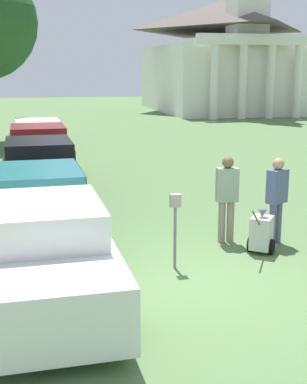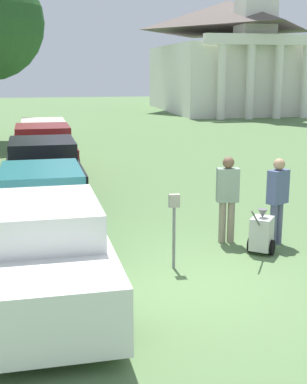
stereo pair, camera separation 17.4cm
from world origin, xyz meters
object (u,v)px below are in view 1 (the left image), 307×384
parked_car_cream (38,139)px  equipment_cart (261,233)px  parking_meter (175,217)px  person_supervisor (277,196)px  parked_car_maroon (39,150)px  parked_car_teal (41,204)px  church (222,49)px  parked_car_black (39,170)px  person_worker (227,194)px  parked_car_white (43,253)px

parked_car_cream → equipment_cart: parked_car_cream is taller
parking_meter → equipment_cart: 1.89m
parked_car_cream → person_supervisor: person_supervisor is taller
person_supervisor → equipment_cart: size_ratio=1.70×
parked_car_maroon → parked_car_teal: bearing=-91.8°
parked_car_teal → parked_car_maroon: size_ratio=1.02×
parked_car_maroon → equipment_cart: size_ratio=5.10×
parking_meter → church: 36.54m
parked_car_maroon → person_supervisor: person_supervisor is taller
equipment_cart → person_supervisor: bearing=79.7°
parking_meter → parked_car_black: bearing=109.8°
parked_car_cream → parking_meter: (2.19, -13.00, 0.25)m
parked_car_black → equipment_cart: 6.90m
parking_meter → parked_car_maroon: bearing=103.1°
parked_car_maroon → person_worker: 8.97m
parked_car_white → person_supervisor: 4.73m
parked_car_maroon → church: 29.05m
parked_car_white → equipment_cart: (3.95, 1.19, -0.31)m
parked_car_teal → equipment_cart: bearing=-28.6°
parked_car_cream → equipment_cart: bearing=-74.4°
person_worker → parked_car_white: bearing=36.3°
parked_car_white → parking_meter: 2.33m
parked_car_black → parked_car_maroon: size_ratio=1.04×
parked_car_cream → person_supervisor: size_ratio=3.15×
parked_car_black → person_worker: person_worker is taller
parked_car_teal → equipment_cart: size_ratio=5.22×
parked_car_white → parked_car_maroon: (0.00, 10.18, 0.04)m
parked_car_black → person_supervisor: person_supervisor is taller
person_worker → person_supervisor: (0.90, -0.30, -0.01)m
person_worker → parked_car_cream: bearing=-65.7°
parked_car_teal → parked_car_black: 3.65m
parked_car_cream → equipment_cart: size_ratio=5.34×
person_supervisor → equipment_cart: 0.87m
person_worker → equipment_cart: bearing=127.1°
parked_car_white → parked_car_cream: size_ratio=0.90×
parked_car_maroon → person_worker: (3.53, -8.24, 0.23)m
parked_car_cream → parking_meter: parked_car_cream is taller
parked_car_teal → church: 35.19m
parked_car_black → person_worker: 6.05m
parking_meter → person_supervisor: 2.41m
parked_car_teal → person_supervisor: person_supervisor is taller
parked_car_teal → parked_car_white: bearing=-91.8°
parking_meter → parked_car_cream: bearing=99.6°
person_supervisor → church: 34.99m
parked_car_white → equipment_cart: 4.14m
parked_car_black → parking_meter: parked_car_black is taller
parking_meter → person_worker: 1.79m
parked_car_white → church: size_ratio=0.21×
person_supervisor → equipment_cart: (-0.48, -0.45, -0.58)m
church → parked_car_cream: bearing=-125.2°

